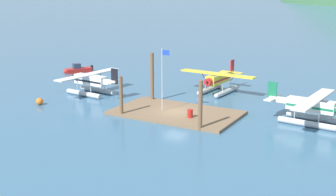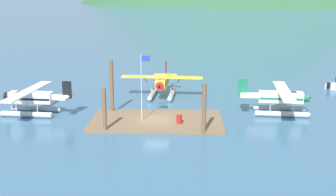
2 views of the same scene
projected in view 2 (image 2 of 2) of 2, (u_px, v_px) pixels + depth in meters
ground_plane at (156, 122)px, 45.70m from camera, size 1200.00×1200.00×0.00m
dock_platform at (156, 121)px, 45.67m from camera, size 13.64×8.00×0.30m
piling_near_left at (105, 111)px, 41.88m from camera, size 0.38×0.38×4.38m
piling_near_right at (204, 109)px, 41.21m from camera, size 0.41×0.41×4.95m
piling_far_left at (112, 87)px, 48.52m from camera, size 0.43×0.43×5.95m
flagpole at (142, 80)px, 44.20m from camera, size 0.95×0.10×6.91m
fuel_drum at (179, 119)px, 44.17m from camera, size 0.62×0.62×0.88m
seaplane_cream_stbd_fwd at (281, 100)px, 48.43m from camera, size 7.96×10.48×3.84m
seaplane_yellow_bow_centre at (162, 85)px, 56.47m from camera, size 10.47×7.97×3.84m
seaplane_white_port_fwd at (31, 100)px, 48.30m from camera, size 7.96×10.49×3.84m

